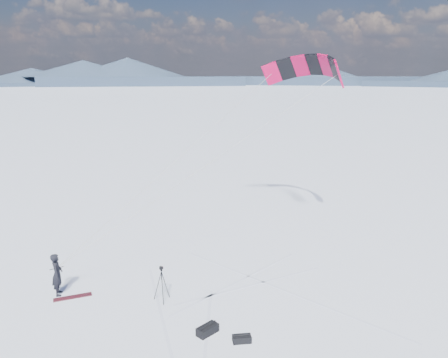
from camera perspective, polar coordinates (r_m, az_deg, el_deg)
name	(u,v)px	position (r m, az deg, el deg)	size (l,w,h in m)	color
ground	(149,330)	(16.74, -9.75, -18.90)	(1800.00, 1800.00, 0.00)	white
horizon_hills	(146,251)	(15.32, -10.21, -9.23)	(704.47, 706.88, 8.00)	#1F2B3E
snow_tracks	(110,345)	(16.28, -14.72, -20.20)	(13.93, 10.25, 0.01)	silver
snowkiter	(59,294)	(20.01, -20.73, -13.88)	(0.66, 0.43, 1.80)	black
snowboard	(73,297)	(19.55, -19.16, -14.36)	(1.50, 0.28, 0.04)	maroon
tripod	(162,279)	(18.07, -8.16, -12.79)	(0.66, 0.62, 1.48)	black
gear_bag_a	(207,330)	(16.28, -2.17, -19.06)	(0.89, 0.66, 0.36)	black
gear_bag_b	(242,339)	(15.89, 2.35, -20.11)	(0.70, 0.46, 0.29)	black
power_kite	(307,70)	(25.25, 10.82, 13.82)	(15.04, 6.04, 8.84)	#B2073C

